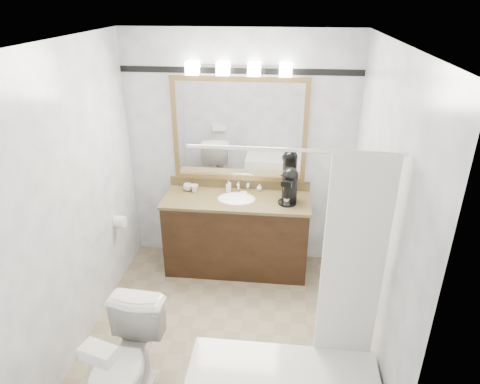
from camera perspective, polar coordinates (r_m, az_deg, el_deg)
name	(u,v)px	position (r m, az deg, el deg)	size (l,w,h in m)	color
room	(221,209)	(3.36, -2.49, -2.28)	(2.42, 2.62, 2.52)	gray
vanity	(237,232)	(4.64, -0.45, -5.39)	(1.53, 0.58, 0.97)	black
mirror	(239,131)	(4.45, -0.10, 8.19)	(1.40, 0.04, 1.10)	olive
vanity_light_bar	(239,68)	(4.26, -0.19, 16.16)	(1.02, 0.14, 0.12)	silver
accent_stripe	(239,71)	(4.33, -0.09, 15.86)	(2.40, 0.01, 0.06)	black
tp_roll	(120,222)	(4.48, -15.68, -3.83)	(0.12, 0.12, 0.11)	white
toilet	(124,365)	(3.39, -15.17, -21.40)	(0.43, 0.75, 0.76)	white
tissue_box	(99,353)	(2.90, -18.32, -19.74)	(0.22, 0.12, 0.09)	white
coffee_maker	(290,184)	(4.33, 6.63, 1.00)	(0.20, 0.24, 0.37)	black
cup_left	(188,187)	(4.64, -6.99, 0.64)	(0.09, 0.09, 0.07)	white
cup_right	(194,188)	(4.60, -6.09, 0.49)	(0.08, 0.08, 0.08)	white
soap_bottle_a	(228,186)	(4.58, -1.54, 0.77)	(0.05, 0.05, 0.11)	white
soap_bottle_b	(259,187)	(4.61, 2.60, 0.62)	(0.06, 0.06, 0.08)	white
soap_bar	(244,193)	(4.54, 0.48, -0.12)	(0.07, 0.04, 0.02)	beige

